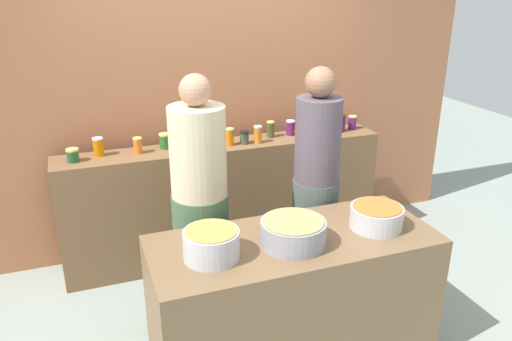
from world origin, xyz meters
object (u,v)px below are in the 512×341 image
(preserve_jar_3, at_px, (165,141))
(preserve_jar_4, at_px, (230,137))
(preserve_jar_11, at_px, (325,126))
(preserve_jar_1, at_px, (98,147))
(preserve_jar_7, at_px, (271,129))
(cooking_pot_right, at_px, (376,217))
(preserve_jar_8, at_px, (290,128))
(preserve_jar_13, at_px, (352,122))
(preserve_jar_5, at_px, (244,137))
(preserve_jar_9, at_px, (307,132))
(preserve_jar_12, at_px, (341,123))
(preserve_jar_2, at_px, (138,145))
(cook_with_tongs, at_px, (201,217))
(preserve_jar_0, at_px, (73,155))
(cooking_pot_left, at_px, (211,244))
(preserve_jar_10, at_px, (317,129))
(cook_in_cap, at_px, (315,200))
(cooking_pot_center, at_px, (293,233))
(preserve_jar_6, at_px, (258,134))

(preserve_jar_3, height_order, preserve_jar_4, preserve_jar_4)
(preserve_jar_11, bearing_deg, preserve_jar_1, 178.65)
(preserve_jar_7, bearing_deg, cooking_pot_right, -86.21)
(preserve_jar_8, bearing_deg, preserve_jar_13, -2.53)
(preserve_jar_3, distance_m, preserve_jar_5, 0.64)
(preserve_jar_9, height_order, preserve_jar_12, preserve_jar_12)
(preserve_jar_2, distance_m, preserve_jar_13, 1.90)
(preserve_jar_5, distance_m, cook_with_tongs, 1.00)
(preserve_jar_0, distance_m, preserve_jar_13, 2.38)
(preserve_jar_0, height_order, preserve_jar_13, preserve_jar_13)
(preserve_jar_9, bearing_deg, preserve_jar_5, 178.29)
(preserve_jar_9, distance_m, cooking_pot_right, 1.40)
(preserve_jar_9, distance_m, cooking_pot_left, 1.85)
(preserve_jar_10, distance_m, cooking_pot_left, 1.94)
(preserve_jar_1, xyz_separation_m, preserve_jar_8, (1.59, -0.01, -0.01))
(preserve_jar_10, bearing_deg, cook_in_cap, -116.48)
(preserve_jar_3, distance_m, preserve_jar_4, 0.52)
(preserve_jar_5, height_order, cooking_pot_right, preserve_jar_5)
(cooking_pot_center, relative_size, cooking_pot_right, 1.18)
(preserve_jar_3, height_order, cook_in_cap, cook_in_cap)
(preserve_jar_0, relative_size, preserve_jar_6, 0.69)
(preserve_jar_4, bearing_deg, cooking_pot_left, -111.19)
(preserve_jar_5, relative_size, cooking_pot_right, 0.33)
(cooking_pot_right, bearing_deg, preserve_jar_2, 129.95)
(preserve_jar_7, distance_m, cook_with_tongs, 1.24)
(preserve_jar_11, distance_m, cook_with_tongs, 1.60)
(preserve_jar_7, distance_m, preserve_jar_9, 0.31)
(preserve_jar_2, bearing_deg, preserve_jar_12, -0.64)
(preserve_jar_9, height_order, cooking_pot_right, preserve_jar_9)
(preserve_jar_6, height_order, cook_with_tongs, cook_with_tongs)
(preserve_jar_4, xyz_separation_m, preserve_jar_7, (0.39, 0.09, -0.00))
(preserve_jar_13, height_order, cooking_pot_right, preserve_jar_13)
(preserve_jar_6, distance_m, cooking_pot_center, 1.44)
(preserve_jar_6, height_order, preserve_jar_9, preserve_jar_6)
(preserve_jar_0, xyz_separation_m, cook_in_cap, (1.59, -0.84, -0.25))
(preserve_jar_4, bearing_deg, preserve_jar_7, 13.37)
(preserve_jar_2, bearing_deg, cook_with_tongs, -71.45)
(preserve_jar_2, height_order, preserve_jar_11, preserve_jar_2)
(preserve_jar_11, bearing_deg, preserve_jar_0, -179.33)
(preserve_jar_4, distance_m, preserve_jar_11, 0.90)
(preserve_jar_1, height_order, preserve_jar_9, preserve_jar_1)
(preserve_jar_13, relative_size, cook_with_tongs, 0.07)
(preserve_jar_3, height_order, preserve_jar_10, preserve_jar_3)
(preserve_jar_7, relative_size, preserve_jar_10, 1.18)
(preserve_jar_8, bearing_deg, preserve_jar_9, -46.31)
(preserve_jar_12, distance_m, cooking_pot_right, 1.54)
(cooking_pot_center, bearing_deg, cooking_pot_right, 1.77)
(cooking_pot_right, bearing_deg, preserve_jar_13, 65.14)
(preserve_jar_6, relative_size, preserve_jar_11, 1.27)
(preserve_jar_6, xyz_separation_m, preserve_jar_7, (0.16, 0.11, -0.00))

